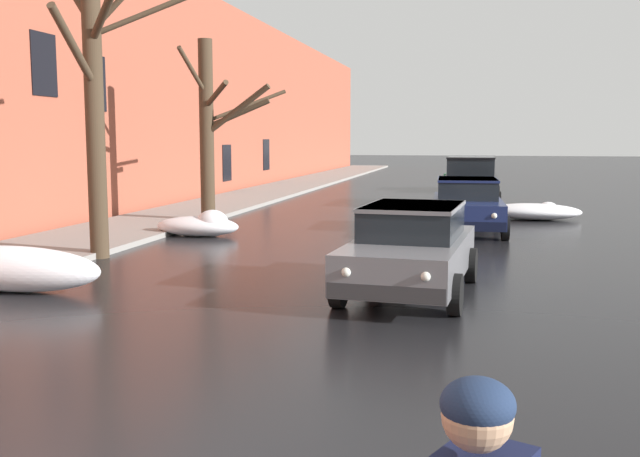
% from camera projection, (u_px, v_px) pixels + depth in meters
% --- Properties ---
extents(left_sidewalk_slab, '(3.08, 80.00, 0.13)m').
position_uv_depth(left_sidewalk_slab, '(187.00, 213.00, 23.50)').
color(left_sidewalk_slab, gray).
rests_on(left_sidewalk_slab, ground).
extents(brick_townhouse_facade, '(0.63, 80.00, 8.31)m').
position_uv_depth(brick_townhouse_facade, '(125.00, 86.00, 23.44)').
color(brick_townhouse_facade, '#9E4C38').
rests_on(brick_townhouse_facade, ground).
extents(snow_bank_near_corner_left, '(2.16, 0.98, 0.68)m').
position_uv_depth(snow_bank_near_corner_left, '(201.00, 226.00, 18.42)').
color(snow_bank_near_corner_left, white).
rests_on(snow_bank_near_corner_left, ground).
extents(snow_bank_along_left_kerb, '(2.89, 1.48, 0.54)m').
position_uv_depth(snow_bank_along_left_kerb, '(534.00, 211.00, 22.19)').
color(snow_bank_along_left_kerb, white).
rests_on(snow_bank_along_left_kerb, ground).
extents(snow_bank_mid_block_left, '(3.19, 1.06, 0.75)m').
position_uv_depth(snow_bank_mid_block_left, '(2.00, 268.00, 11.83)').
color(snow_bank_mid_block_left, white).
rests_on(snow_bank_mid_block_left, ground).
extents(bare_tree_second_along_sidewalk, '(2.90, 2.51, 6.32)m').
position_uv_depth(bare_tree_second_along_sidewalk, '(96.00, 104.00, 14.69)').
color(bare_tree_second_along_sidewalk, '#423323').
rests_on(bare_tree_second_along_sidewalk, ground).
extents(bare_tree_mid_block, '(2.38, 2.59, 5.25)m').
position_uv_depth(bare_tree_mid_block, '(211.00, 127.00, 20.77)').
color(bare_tree_mid_block, '#423323').
rests_on(bare_tree_mid_block, ground).
extents(sedan_grey_approaching_near_lane, '(2.10, 4.15, 1.42)m').
position_uv_depth(sedan_grey_approaching_near_lane, '(411.00, 247.00, 11.60)').
color(sedan_grey_approaching_near_lane, slate).
rests_on(sedan_grey_approaching_near_lane, ground).
extents(sedan_darkblue_parked_kerbside_close, '(2.10, 4.38, 1.42)m').
position_uv_depth(sedan_darkblue_parked_kerbside_close, '(467.00, 204.00, 19.12)').
color(sedan_darkblue_parked_kerbside_close, navy).
rests_on(sedan_darkblue_parked_kerbside_close, ground).
extents(suv_black_parked_kerbside_mid, '(2.09, 4.69, 1.82)m').
position_uv_depth(suv_black_parked_kerbside_mid, '(471.00, 180.00, 26.15)').
color(suv_black_parked_kerbside_mid, black).
rests_on(suv_black_parked_kerbside_mid, ground).
extents(sedan_green_parked_far_down_block, '(2.06, 4.18, 1.42)m').
position_uv_depth(sedan_green_parked_far_down_block, '(466.00, 175.00, 33.91)').
color(sedan_green_parked_far_down_block, '#1E5633').
rests_on(sedan_green_parked_far_down_block, ground).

